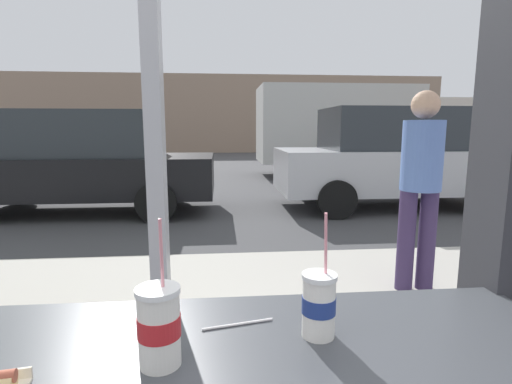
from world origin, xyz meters
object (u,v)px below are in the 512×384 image
(soda_cup_right, at_px, (159,325))
(parked_car_black, at_px, (82,163))
(parked_car_silver, at_px, (391,159))
(box_truck, at_px, (360,127))
(soda_cup_left, at_px, (319,304))
(pedestrian, at_px, (421,179))

(soda_cup_right, height_order, parked_car_black, parked_car_black)
(soda_cup_right, xyz_separation_m, parked_car_silver, (3.28, 6.18, -0.13))
(box_truck, bearing_deg, soda_cup_left, -110.25)
(soda_cup_left, xyz_separation_m, parked_car_silver, (2.91, 6.09, -0.12))
(parked_car_silver, relative_size, pedestrian, 2.61)
(box_truck, bearing_deg, parked_car_silver, -103.37)
(soda_cup_left, bearing_deg, pedestrian, 57.03)
(parked_car_black, distance_m, parked_car_silver, 5.52)
(parked_car_black, distance_m, pedestrian, 5.63)
(parked_car_silver, distance_m, pedestrian, 4.26)
(soda_cup_left, bearing_deg, parked_car_silver, 64.48)
(parked_car_black, height_order, pedestrian, same)
(parked_car_silver, bearing_deg, soda_cup_left, -115.52)
(parked_car_silver, bearing_deg, box_truck, 76.63)
(box_truck, xyz_separation_m, pedestrian, (-2.73, -9.02, -0.45))
(parked_car_black, bearing_deg, soda_cup_right, -70.07)
(box_truck, distance_m, pedestrian, 9.43)
(soda_cup_right, bearing_deg, box_truck, 68.24)
(soda_cup_left, bearing_deg, soda_cup_right, -166.95)
(soda_cup_left, distance_m, box_truck, 11.88)
(soda_cup_left, height_order, parked_car_silver, parked_car_silver)
(soda_cup_left, xyz_separation_m, pedestrian, (1.37, 2.12, 0.02))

